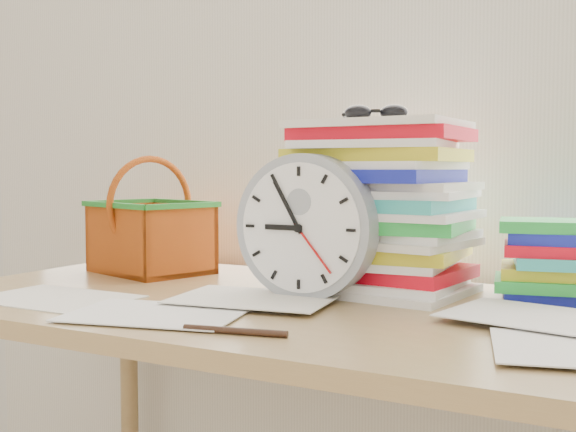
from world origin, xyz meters
The scene contains 9 objects.
curtain centered at (0.00, 1.98, 1.30)m, with size 2.40×0.01×2.50m, color silver.
desk centered at (0.00, 1.60, 0.68)m, with size 1.40×0.70×0.75m.
paper_stack centered at (0.08, 1.76, 0.91)m, with size 0.32×0.26×0.32m, color white, non-canonical shape.
clock centered at (-0.01, 1.63, 0.88)m, with size 0.26×0.26×0.05m, color #9197A0.
sunglasses centered at (0.08, 1.75, 1.08)m, with size 0.13×0.11×0.03m, color black, non-canonical shape.
book_stack centered at (0.40, 1.82, 0.82)m, with size 0.24×0.19×0.14m, color white, non-canonical shape.
basket centered at (-0.46, 1.76, 0.88)m, with size 0.25×0.20×0.25m, color #B94F12, non-canonical shape.
pen centered at (0.03, 1.34, 0.76)m, with size 0.01×0.01×0.15m, color black.
scattered_papers centered at (0.00, 1.60, 0.76)m, with size 1.26×0.42×0.02m, color white, non-canonical shape.
Camera 1 is at (0.56, 0.50, 0.98)m, focal length 45.00 mm.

